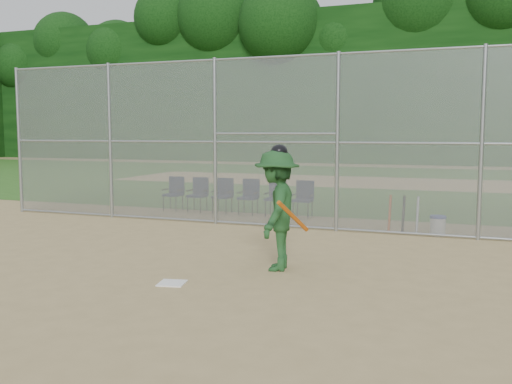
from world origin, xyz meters
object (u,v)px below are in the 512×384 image
(water_cooler, at_px, (438,226))
(chair_0, at_px, (173,194))
(home_plate, at_px, (172,283))
(batter_at_plate, at_px, (277,209))

(water_cooler, distance_m, chair_0, 7.48)
(home_plate, bearing_deg, batter_at_plate, 50.17)
(batter_at_plate, bearing_deg, home_plate, -129.83)
(batter_at_plate, xyz_separation_m, chair_0, (-5.02, 5.63, -0.51))
(home_plate, height_order, chair_0, chair_0)
(chair_0, bearing_deg, batter_at_plate, -48.30)
(batter_at_plate, relative_size, water_cooler, 4.67)
(home_plate, relative_size, water_cooler, 0.87)
(home_plate, relative_size, batter_at_plate, 0.19)
(home_plate, bearing_deg, chair_0, 118.77)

